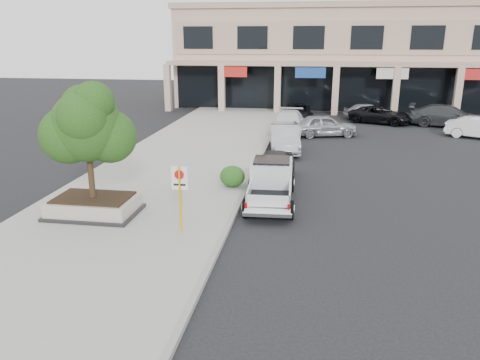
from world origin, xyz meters
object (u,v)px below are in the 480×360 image
(pickup_truck, at_px, (270,184))
(lot_car_c, at_px, (448,116))
(planter, at_px, (94,206))
(lot_car_a, at_px, (325,125))
(curb_car_d, at_px, (298,113))
(lot_car_b, at_px, (480,128))
(no_parking_sign, at_px, (180,190))
(planter_tree, at_px, (92,126))
(lot_car_e, at_px, (368,111))
(curb_car_b, at_px, (285,139))
(lot_car_d, at_px, (381,115))
(curb_car_a, at_px, (273,167))
(curb_car_c, at_px, (288,122))

(pickup_truck, xyz_separation_m, lot_car_c, (11.59, 19.27, 0.01))
(planter, xyz_separation_m, lot_car_a, (8.62, 16.76, 0.27))
(pickup_truck, xyz_separation_m, curb_car_d, (0.32, 20.06, -0.12))
(curb_car_d, xyz_separation_m, lot_car_b, (12.21, -5.06, 0.01))
(no_parking_sign, height_order, pickup_truck, no_parking_sign)
(planter_tree, relative_size, lot_car_e, 1.03)
(lot_car_b, bearing_deg, planter, 157.55)
(pickup_truck, xyz_separation_m, curb_car_b, (-0.03, 9.21, -0.04))
(no_parking_sign, xyz_separation_m, pickup_truck, (2.62, 3.80, -0.83))
(planter_tree, height_order, lot_car_b, planter_tree)
(pickup_truck, bearing_deg, planter_tree, -160.61)
(curb_car_d, height_order, lot_car_a, lot_car_a)
(curb_car_d, bearing_deg, lot_car_c, -9.26)
(curb_car_b, relative_size, lot_car_b, 1.09)
(curb_car_d, relative_size, lot_car_d, 1.02)
(curb_car_a, relative_size, lot_car_b, 0.98)
(planter, xyz_separation_m, no_parking_sign, (3.65, -1.16, 1.16))
(curb_car_c, xyz_separation_m, curb_car_d, (0.50, 5.22, -0.09))
(curb_car_c, height_order, lot_car_e, curb_car_c)
(pickup_truck, bearing_deg, lot_car_c, 56.33)
(curb_car_d, xyz_separation_m, lot_car_c, (11.26, -0.78, 0.13))
(pickup_truck, height_order, lot_car_c, lot_car_c)
(planter, bearing_deg, curb_car_a, 42.62)
(planter, relative_size, lot_car_c, 0.57)
(curb_car_a, distance_m, lot_car_e, 19.97)
(curb_car_a, height_order, lot_car_b, curb_car_a)
(planter, distance_m, curb_car_b, 13.39)
(curb_car_b, xyz_separation_m, lot_car_b, (12.57, 5.79, -0.06))
(no_parking_sign, relative_size, lot_car_a, 0.53)
(curb_car_a, relative_size, curb_car_c, 0.78)
(curb_car_c, xyz_separation_m, lot_car_a, (2.52, -0.72, -0.02))
(lot_car_b, xyz_separation_m, lot_car_e, (-6.52, 6.98, -0.03))
(curb_car_a, relative_size, lot_car_e, 1.06)
(curb_car_b, xyz_separation_m, curb_car_c, (-0.14, 5.63, 0.01))
(no_parking_sign, distance_m, lot_car_e, 27.21)
(pickup_truck, relative_size, curb_car_b, 1.11)
(pickup_truck, relative_size, curb_car_d, 1.04)
(curb_car_d, bearing_deg, planter, -111.48)
(planter_tree, height_order, curb_car_c, planter_tree)
(curb_car_c, relative_size, lot_car_b, 1.25)
(planter, distance_m, lot_car_d, 26.09)
(pickup_truck, relative_size, lot_car_c, 0.91)
(lot_car_c, bearing_deg, planter, 155.10)
(curb_car_d, distance_m, lot_car_e, 6.01)
(planter_tree, xyz_separation_m, curb_car_b, (6.11, 11.69, -2.66))
(planter_tree, xyz_separation_m, lot_car_c, (17.73, 21.76, -2.60))
(curb_car_b, bearing_deg, curb_car_c, 84.76)
(lot_car_c, bearing_deg, planter_tree, 155.11)
(curb_car_c, bearing_deg, curb_car_b, -87.18)
(pickup_truck, height_order, lot_car_b, pickup_truck)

